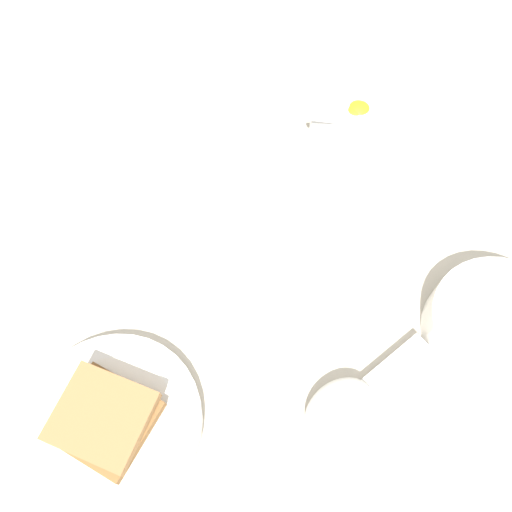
{
  "coord_description": "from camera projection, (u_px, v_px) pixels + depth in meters",
  "views": [
    {
      "loc": [
        -0.21,
        0.0,
        0.51
      ],
      "look_at": [
        -0.01,
        0.18,
        0.02
      ],
      "focal_mm": 35.0,
      "sensor_mm": 36.0,
      "label": 1
    }
  ],
  "objects": [
    {
      "name": "toast_sandwich",
      "position": [
        105.0,
        420.0,
        0.47
      ],
      "size": [
        0.1,
        0.11,
        0.03
      ],
      "color": "brown",
      "rests_on": "toast_plate"
    },
    {
      "name": "soup_spoon",
      "position": [
        349.0,
        405.0,
        0.48
      ],
      "size": [
        0.16,
        0.07,
        0.03
      ],
      "color": "white",
      "rests_on": "ground_plane"
    },
    {
      "name": "egg_bowl",
      "position": [
        364.0,
        129.0,
        0.64
      ],
      "size": [
        0.14,
        0.14,
        0.07
      ],
      "color": "white",
      "rests_on": "ground_plane"
    },
    {
      "name": "toast_plate",
      "position": [
        113.0,
        425.0,
        0.48
      ],
      "size": [
        0.18,
        0.18,
        0.02
      ],
      "color": "white",
      "rests_on": "ground_plane"
    },
    {
      "name": "ground_plane",
      "position": [
        388.0,
        354.0,
        0.52
      ],
      "size": [
        3.0,
        3.0,
        0.0
      ],
      "primitive_type": "plane",
      "color": "beige"
    },
    {
      "name": "congee_bowl",
      "position": [
        502.0,
        331.0,
        0.51
      ],
      "size": [
        0.15,
        0.15,
        0.04
      ],
      "color": "white",
      "rests_on": "ground_plane"
    }
  ]
}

